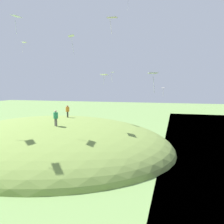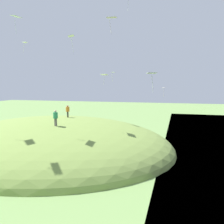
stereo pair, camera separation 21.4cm
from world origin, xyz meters
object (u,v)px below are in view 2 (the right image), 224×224
(kite_5, at_px, (164,89))
(kite_11, at_px, (113,73))
(person_on_hilltop, at_px, (55,116))
(kite_3, at_px, (16,17))
(kite_2, at_px, (71,37))
(kite_12, at_px, (111,18))
(kite_8, at_px, (126,0))
(person_near_shore, at_px, (68,110))
(kite_10, at_px, (104,75))
(kite_7, at_px, (25,43))
(kite_4, at_px, (152,75))

(kite_5, xyz_separation_m, kite_11, (8.99, -2.34, 2.69))
(person_on_hilltop, height_order, kite_11, kite_11)
(kite_3, bearing_deg, person_on_hilltop, -142.62)
(kite_3, distance_m, kite_5, 23.23)
(kite_2, xyz_separation_m, kite_12, (-5.42, 2.97, 0.76))
(kite_5, bearing_deg, kite_8, 48.42)
(person_near_shore, relative_size, kite_5, 1.04)
(kite_5, relative_size, kite_8, 0.88)
(kite_8, distance_m, kite_11, 12.88)
(person_on_hilltop, relative_size, kite_11, 0.98)
(person_near_shore, xyz_separation_m, kite_10, (-4.08, -2.76, 4.50))
(person_on_hilltop, bearing_deg, kite_3, -123.62)
(person_on_hilltop, height_order, kite_5, kite_5)
(kite_3, bearing_deg, kite_7, -55.86)
(person_near_shore, height_order, kite_5, kite_5)
(kite_11, bearing_deg, kite_8, 117.38)
(kite_2, height_order, kite_4, kite_2)
(person_near_shore, relative_size, person_on_hilltop, 0.92)
(kite_3, distance_m, kite_11, 21.19)
(kite_5, relative_size, kite_12, 1.01)
(kite_8, relative_size, kite_10, 1.25)
(person_near_shore, bearing_deg, kite_5, 89.42)
(kite_3, relative_size, kite_12, 1.11)
(kite_8, bearing_deg, kite_4, 108.78)
(person_on_hilltop, relative_size, kite_10, 1.25)
(person_near_shore, relative_size, kite_3, 0.94)
(kite_2, bearing_deg, kite_3, 49.63)
(kite_10, relative_size, kite_12, 0.91)
(kite_3, relative_size, kite_7, 0.87)
(person_on_hilltop, xyz_separation_m, kite_4, (-10.53, 5.14, 3.96))
(kite_7, relative_size, kite_11, 1.11)
(kite_4, bearing_deg, kite_10, -59.70)
(person_near_shore, bearing_deg, person_on_hilltop, -30.67)
(kite_2, relative_size, kite_5, 1.34)
(kite_5, distance_m, kite_11, 9.67)
(kite_4, height_order, kite_7, kite_7)
(person_near_shore, relative_size, kite_12, 1.04)
(kite_5, relative_size, kite_10, 1.11)
(person_near_shore, bearing_deg, kite_4, 4.65)
(kite_2, height_order, kite_11, kite_2)
(person_on_hilltop, relative_size, kite_2, 0.84)
(kite_12, bearing_deg, kite_2, -28.73)
(person_on_hilltop, height_order, kite_8, kite_8)
(kite_2, distance_m, kite_4, 12.91)
(person_near_shore, distance_m, person_on_hilltop, 5.39)
(kite_2, relative_size, kite_4, 1.43)
(kite_7, relative_size, kite_8, 1.12)
(kite_11, bearing_deg, kite_3, 79.25)
(kite_3, height_order, kite_4, kite_3)
(person_on_hilltop, xyz_separation_m, kite_7, (13.75, -14.20, 10.60))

